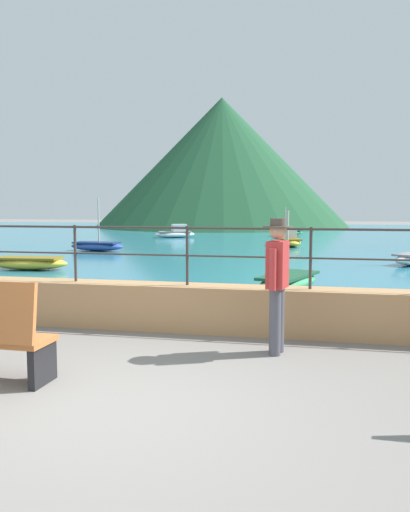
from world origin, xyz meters
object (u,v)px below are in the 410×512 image
Objects in this scene: boat_0 at (288,281)px; boat_6 at (97,246)px; boat_2 at (176,233)px; boat_4 at (289,240)px; boat_5 at (29,263)px; person_walking at (277,279)px; boat_3 at (287,233)px.

boat_6 reaches higher than boat_0.
boat_2 is 1.00× the size of boat_4.
boat_0 is 19.16m from boat_2.
boat_4 is 1.04× the size of boat_5.
person_walking is 15.67m from boat_6.
person_walking is 0.71× the size of boat_4.
boat_5 is (-7.67, 7.00, -0.72)m from person_walking.
boat_3 is 0.94× the size of boat_4.
boat_2 is at bearing 143.42° from boat_4.
person_walking is 0.74× the size of boat_6.
boat_0 is 1.01× the size of boat_4.
boat_5 is at bearing 163.55° from boat_0.
boat_6 is at bearing 122.13° from person_walking.
boat_6 is (-0.79, -9.19, -0.06)m from boat_2.
person_walking is 23.69m from boat_2.
boat_4 is at bearing 92.75° from person_walking.
boat_4 is (-0.71, 12.70, 0.07)m from boat_0.
boat_0 is 1.04× the size of boat_6.
boat_6 is (-7.49, -4.22, -0.06)m from boat_4.
boat_6 is at bearing 96.00° from boat_5.
person_walking is at bearing -88.48° from boat_0.
boat_2 is 6.76m from boat_3.
person_walking is 0.71× the size of boat_0.
boat_3 is 7.89m from boat_4.
person_walking is 10.41m from boat_5.
person_walking reaches higher than boat_5.
boat_2 is at bearing 108.57° from person_walking.
person_walking reaches higher than boat_4.
boat_0 reaches higher than person_walking.
boat_5 is at bearing 137.61° from person_walking.
boat_3 is (6.11, 2.90, -0.07)m from boat_2.
person_walking is at bearing -87.25° from boat_4.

